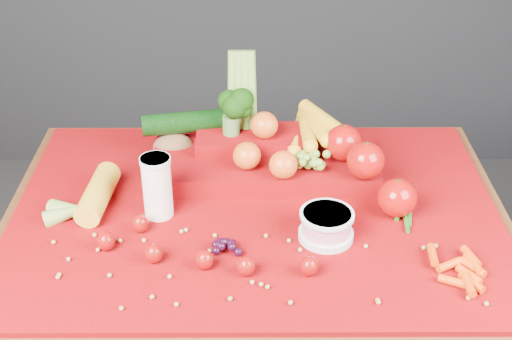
{
  "coord_description": "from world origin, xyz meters",
  "views": [
    {
      "loc": [
        -0.01,
        -1.28,
        1.64
      ],
      "look_at": [
        0.0,
        0.02,
        0.85
      ],
      "focal_mm": 50.0,
      "sensor_mm": 36.0,
      "label": 1
    }
  ],
  "objects_px": {
    "table": "(256,248)",
    "yogurt_bowl": "(326,225)",
    "produce_mound": "(276,151)",
    "milk_glass": "(157,185)"
  },
  "relations": [
    {
      "from": "milk_glass",
      "to": "produce_mound",
      "type": "xyz_separation_m",
      "value": [
        0.26,
        0.17,
        -0.02
      ]
    },
    {
      "from": "table",
      "to": "produce_mound",
      "type": "xyz_separation_m",
      "value": [
        0.05,
        0.15,
        0.17
      ]
    },
    {
      "from": "yogurt_bowl",
      "to": "produce_mound",
      "type": "xyz_separation_m",
      "value": [
        -0.09,
        0.26,
        0.03
      ]
    },
    {
      "from": "yogurt_bowl",
      "to": "produce_mound",
      "type": "bearing_deg",
      "value": 110.3
    },
    {
      "from": "table",
      "to": "milk_glass",
      "type": "relative_size",
      "value": 7.84
    },
    {
      "from": "table",
      "to": "milk_glass",
      "type": "bearing_deg",
      "value": -175.29
    },
    {
      "from": "milk_glass",
      "to": "yogurt_bowl",
      "type": "height_order",
      "value": "milk_glass"
    },
    {
      "from": "table",
      "to": "milk_glass",
      "type": "xyz_separation_m",
      "value": [
        -0.21,
        -0.02,
        0.18
      ]
    },
    {
      "from": "table",
      "to": "yogurt_bowl",
      "type": "xyz_separation_m",
      "value": [
        0.14,
        -0.1,
        0.14
      ]
    },
    {
      "from": "table",
      "to": "produce_mound",
      "type": "bearing_deg",
      "value": 72.63
    }
  ]
}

